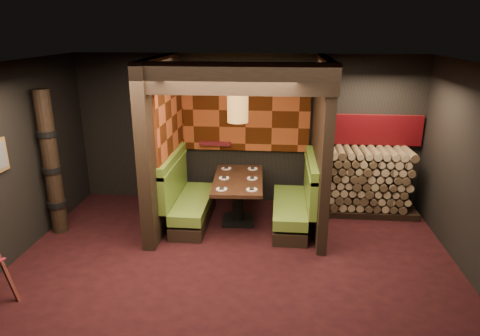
% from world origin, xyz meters
% --- Properties ---
extents(floor, '(6.50, 5.50, 0.02)m').
position_xyz_m(floor, '(0.00, 0.00, -0.01)').
color(floor, black).
rests_on(floor, ground).
extents(ceiling, '(6.50, 5.50, 0.02)m').
position_xyz_m(ceiling, '(0.00, 0.00, 2.86)').
color(ceiling, black).
rests_on(ceiling, ground).
extents(wall_back, '(6.50, 0.02, 2.85)m').
position_xyz_m(wall_back, '(0.00, 2.76, 1.43)').
color(wall_back, black).
rests_on(wall_back, ground).
extents(wall_front, '(6.50, 0.02, 2.85)m').
position_xyz_m(wall_front, '(0.00, -2.76, 1.43)').
color(wall_front, black).
rests_on(wall_front, ground).
extents(partition_left, '(0.20, 2.20, 2.85)m').
position_xyz_m(partition_left, '(-1.35, 1.65, 1.43)').
color(partition_left, black).
rests_on(partition_left, floor).
extents(partition_right, '(0.15, 2.10, 2.85)m').
position_xyz_m(partition_right, '(1.30, 1.70, 1.43)').
color(partition_right, black).
rests_on(partition_right, floor).
extents(header_beam, '(2.85, 0.18, 0.44)m').
position_xyz_m(header_beam, '(-0.02, 0.70, 2.63)').
color(header_beam, black).
rests_on(header_beam, partition_left).
extents(tapa_back_panel, '(2.40, 0.06, 1.55)m').
position_xyz_m(tapa_back_panel, '(-0.02, 2.71, 1.82)').
color(tapa_back_panel, '#9E421C').
rests_on(tapa_back_panel, wall_back).
extents(tapa_side_panel, '(0.04, 1.85, 1.45)m').
position_xyz_m(tapa_side_panel, '(-1.23, 1.82, 1.85)').
color(tapa_side_panel, '#9E421C').
rests_on(tapa_side_panel, partition_left).
extents(lacquer_shelf, '(0.60, 0.12, 0.07)m').
position_xyz_m(lacquer_shelf, '(-0.60, 2.65, 1.18)').
color(lacquer_shelf, maroon).
rests_on(lacquer_shelf, wall_back).
extents(booth_bench_left, '(0.68, 1.60, 1.14)m').
position_xyz_m(booth_bench_left, '(-0.96, 1.65, 0.40)').
color(booth_bench_left, black).
rests_on(booth_bench_left, floor).
extents(booth_bench_right, '(0.68, 1.60, 1.14)m').
position_xyz_m(booth_bench_right, '(0.93, 1.65, 0.40)').
color(booth_bench_right, black).
rests_on(booth_bench_right, floor).
extents(dining_table, '(0.91, 1.58, 0.81)m').
position_xyz_m(dining_table, '(-0.07, 1.73, 0.58)').
color(dining_table, black).
rests_on(dining_table, floor).
extents(place_settings, '(0.72, 1.26, 0.03)m').
position_xyz_m(place_settings, '(-0.07, 1.73, 0.82)').
color(place_settings, white).
rests_on(place_settings, dining_table).
extents(pendant_lamp, '(0.34, 0.34, 1.03)m').
position_xyz_m(pendant_lamp, '(-0.07, 1.68, 2.04)').
color(pendant_lamp, olive).
rests_on(pendant_lamp, ceiling).
extents(totem_column, '(0.31, 0.31, 2.40)m').
position_xyz_m(totem_column, '(-3.05, 1.10, 1.19)').
color(totem_column, black).
rests_on(totem_column, floor).
extents(firewood_stack, '(1.73, 0.70, 1.22)m').
position_xyz_m(firewood_stack, '(2.29, 2.35, 0.61)').
color(firewood_stack, black).
rests_on(firewood_stack, floor).
extents(mosaic_header, '(1.83, 0.10, 0.56)m').
position_xyz_m(mosaic_header, '(2.29, 2.68, 1.50)').
color(mosaic_header, maroon).
rests_on(mosaic_header, wall_back).
extents(bay_front_post, '(0.08, 0.08, 2.85)m').
position_xyz_m(bay_front_post, '(1.39, 1.96, 1.43)').
color(bay_front_post, black).
rests_on(bay_front_post, floor).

